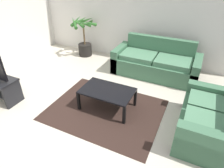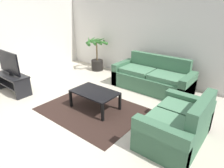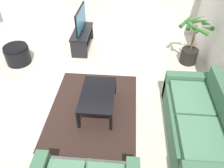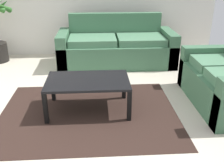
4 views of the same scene
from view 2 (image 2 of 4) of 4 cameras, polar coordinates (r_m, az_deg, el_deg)
ground_plane at (r=4.51m, az=-13.15°, el=-7.70°), size 6.60×6.60×0.00m
wall_back at (r=6.24m, az=8.11°, el=14.37°), size 6.00×0.06×2.70m
couch_main at (r=5.48m, az=11.75°, el=1.55°), size 2.13×0.90×0.90m
couch_loveseat at (r=3.58m, az=18.49°, el=-11.49°), size 0.90×1.41×0.90m
tv_stand at (r=5.79m, az=-27.22°, el=0.86°), size 1.10×0.45×0.51m
tv at (r=5.64m, az=-28.09°, el=5.56°), size 1.02×0.10×0.61m
coffee_table at (r=4.35m, az=-5.11°, el=-2.78°), size 1.02×0.64×0.42m
area_rug at (r=4.46m, az=-5.83°, el=-7.44°), size 2.20×1.70×0.01m
potted_palm at (r=6.89m, az=-4.46°, el=8.18°), size 0.81×0.80×1.19m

